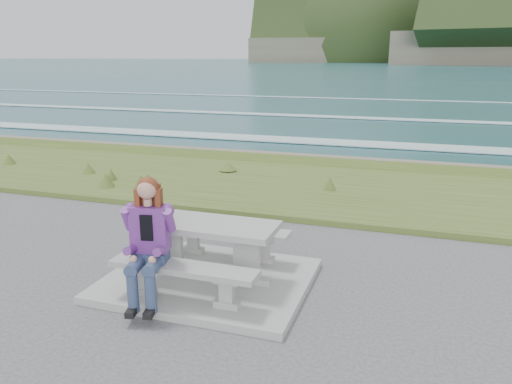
% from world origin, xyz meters
% --- Properties ---
extents(concrete_slab, '(2.60, 2.10, 0.10)m').
position_xyz_m(concrete_slab, '(0.00, 0.00, 0.05)').
color(concrete_slab, gray).
rests_on(concrete_slab, ground).
extents(picnic_table, '(1.80, 0.75, 0.75)m').
position_xyz_m(picnic_table, '(0.00, 0.00, 0.68)').
color(picnic_table, gray).
rests_on(picnic_table, concrete_slab).
extents(bench_landward, '(1.80, 0.35, 0.45)m').
position_xyz_m(bench_landward, '(0.00, -0.70, 0.45)').
color(bench_landward, gray).
rests_on(bench_landward, concrete_slab).
extents(bench_seaward, '(1.80, 0.35, 0.45)m').
position_xyz_m(bench_seaward, '(0.00, 0.70, 0.45)').
color(bench_seaward, gray).
rests_on(bench_seaward, concrete_slab).
extents(grass_verge, '(160.00, 4.50, 0.22)m').
position_xyz_m(grass_verge, '(0.00, 5.00, 0.00)').
color(grass_verge, '#355620').
rests_on(grass_verge, ground).
extents(shore_drop, '(160.00, 0.80, 2.20)m').
position_xyz_m(shore_drop, '(0.00, 7.90, 0.00)').
color(shore_drop, '#5D5746').
rests_on(shore_drop, ground).
extents(ocean, '(1600.00, 1600.00, 0.09)m').
position_xyz_m(ocean, '(0.00, 25.09, -1.74)').
color(ocean, '#20535B').
rests_on(ocean, ground).
extents(seated_woman, '(0.56, 0.81, 1.47)m').
position_xyz_m(seated_woman, '(-0.38, -0.84, 0.64)').
color(seated_woman, navy).
rests_on(seated_woman, concrete_slab).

